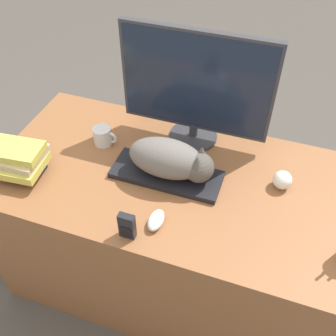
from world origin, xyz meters
TOP-DOWN VIEW (x-y plane):
  - desk at (0.00, 0.38)m, footprint 1.46×0.76m
  - keyboard at (-0.02, 0.37)m, footprint 0.44×0.17m
  - cat at (0.01, 0.37)m, footprint 0.34×0.16m
  - monitor at (0.01, 0.64)m, footprint 0.62×0.21m
  - computer_mouse at (0.02, 0.14)m, footprint 0.05×0.10m
  - coffee_mug at (-0.34, 0.47)m, footprint 0.11×0.08m
  - baseball at (0.42, 0.47)m, footprint 0.07×0.07m
  - phone at (-0.05, 0.06)m, footprint 0.06×0.03m
  - book_stack at (-0.58, 0.21)m, footprint 0.22×0.20m

SIDE VIEW (x-z plane):
  - desk at x=0.00m, z-range 0.00..0.73m
  - keyboard at x=-0.02m, z-range 0.73..0.76m
  - computer_mouse at x=0.02m, z-range 0.73..0.77m
  - baseball at x=0.42m, z-range 0.73..0.81m
  - coffee_mug at x=-0.34m, z-range 0.73..0.81m
  - phone at x=-0.05m, z-range 0.73..0.84m
  - book_stack at x=-0.58m, z-range 0.74..0.87m
  - cat at x=0.01m, z-range 0.76..0.91m
  - monitor at x=0.01m, z-range 0.75..1.25m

